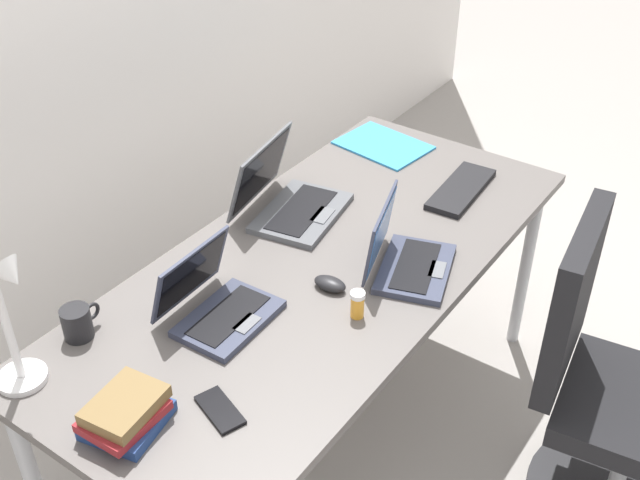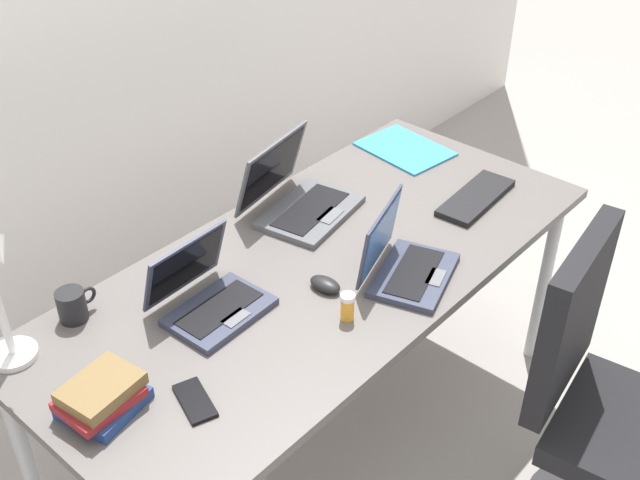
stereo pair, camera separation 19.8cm
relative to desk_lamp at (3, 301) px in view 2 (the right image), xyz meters
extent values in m
plane|color=gray|center=(0.80, -0.28, -0.94)|extent=(12.00, 12.00, 0.00)
cube|color=#595451|center=(0.80, -0.28, -0.21)|extent=(1.80, 0.80, 0.03)
cylinder|color=#B2B5BA|center=(1.64, -0.62, -0.58)|extent=(0.04, 0.04, 0.71)
cylinder|color=#B2B5BA|center=(-0.04, 0.06, -0.58)|extent=(0.04, 0.04, 0.71)
cylinder|color=#B2B5BA|center=(1.64, 0.06, -0.58)|extent=(0.04, 0.04, 0.71)
cylinder|color=white|center=(0.00, 0.03, -0.19)|extent=(0.12, 0.12, 0.02)
cube|color=#33384C|center=(0.92, -0.52, -0.19)|extent=(0.32, 0.27, 0.02)
cube|color=black|center=(0.92, -0.52, -0.18)|extent=(0.27, 0.18, 0.00)
cube|color=#595B60|center=(0.94, -0.58, -0.18)|extent=(0.09, 0.06, 0.00)
cube|color=#33384C|center=(0.89, -0.42, -0.08)|extent=(0.27, 0.12, 0.19)
cube|color=#3F72BF|center=(0.89, -0.43, -0.08)|extent=(0.25, 0.10, 0.16)
cube|color=#33384C|center=(0.45, -0.23, -0.19)|extent=(0.28, 0.20, 0.02)
cube|color=black|center=(0.45, -0.23, -0.18)|extent=(0.24, 0.11, 0.00)
cube|color=#595B60|center=(0.45, -0.29, -0.18)|extent=(0.08, 0.04, 0.00)
cube|color=#33384C|center=(0.44, -0.11, -0.09)|extent=(0.27, 0.07, 0.18)
cube|color=black|center=(0.44, -0.12, -0.09)|extent=(0.24, 0.06, 0.15)
cube|color=#515459|center=(0.97, -0.08, -0.19)|extent=(0.36, 0.28, 0.02)
cube|color=black|center=(0.97, -0.08, -0.18)|extent=(0.30, 0.17, 0.00)
cube|color=#595B60|center=(0.98, -0.16, -0.18)|extent=(0.10, 0.06, 0.00)
cube|color=#515459|center=(0.94, 0.06, -0.07)|extent=(0.33, 0.13, 0.22)
cube|color=black|center=(0.95, 0.05, -0.07)|extent=(0.30, 0.11, 0.18)
cube|color=black|center=(1.39, -0.43, -0.19)|extent=(0.34, 0.14, 0.02)
ellipsoid|color=black|center=(0.72, -0.37, -0.18)|extent=(0.06, 0.10, 0.03)
cube|color=black|center=(0.20, -0.42, -0.19)|extent=(0.11, 0.15, 0.01)
cylinder|color=gold|center=(0.66, -0.49, -0.16)|extent=(0.04, 0.04, 0.06)
cylinder|color=white|center=(0.66, -0.49, -0.13)|extent=(0.04, 0.04, 0.01)
cube|color=navy|center=(0.05, -0.28, -0.18)|extent=(0.20, 0.19, 0.03)
cube|color=maroon|center=(0.04, -0.28, -0.16)|extent=(0.18, 0.15, 0.02)
cube|color=brown|center=(0.05, -0.28, -0.13)|extent=(0.19, 0.15, 0.03)
cube|color=#338CC6|center=(1.52, -0.05, -0.19)|extent=(0.27, 0.34, 0.01)
cylinder|color=black|center=(0.18, 0.05, -0.15)|extent=(0.08, 0.08, 0.09)
torus|color=black|center=(0.23, 0.05, -0.15)|extent=(0.05, 0.01, 0.05)
cube|color=black|center=(1.10, -1.18, -0.52)|extent=(0.50, 0.50, 0.07)
cube|color=black|center=(1.07, -0.93, -0.21)|extent=(0.42, 0.12, 0.48)
camera|label=1|loc=(-0.68, -1.32, 1.15)|focal=43.70mm
camera|label=2|loc=(-0.56, -1.48, 1.15)|focal=43.70mm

